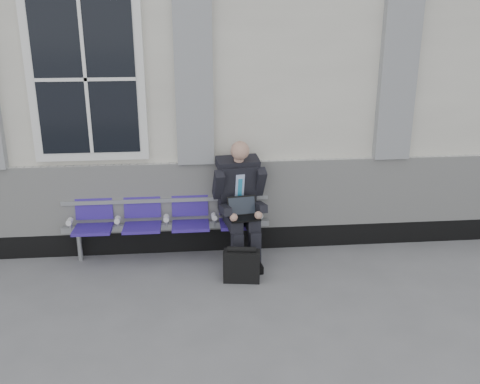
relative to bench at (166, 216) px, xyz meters
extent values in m
plane|color=slate|center=(-1.21, -1.32, -0.55)|extent=(70.00, 70.00, 0.00)
cube|color=silver|center=(-1.21, 2.18, 1.55)|extent=(14.00, 4.00, 4.20)
cube|color=black|center=(-1.21, 0.15, -0.40)|extent=(14.00, 0.10, 0.30)
cube|color=silver|center=(-1.21, 0.14, 0.20)|extent=(14.00, 0.08, 0.90)
cube|color=gray|center=(0.39, 0.12, 1.85)|extent=(0.45, 0.14, 2.40)
cube|color=gray|center=(2.89, 0.12, 1.85)|extent=(0.45, 0.14, 2.40)
cube|color=white|center=(-0.86, 0.14, 1.70)|extent=(1.35, 0.10, 1.95)
cube|color=black|center=(-0.86, 0.09, 1.70)|extent=(1.15, 0.02, 1.75)
cube|color=#9EA0A3|center=(0.00, -0.02, -0.13)|extent=(2.60, 0.07, 0.07)
cube|color=#9EA0A3|center=(0.00, 0.10, 0.18)|extent=(2.60, 0.05, 0.05)
cylinder|color=#9EA0A3|center=(-1.10, -0.02, -0.36)|extent=(0.06, 0.06, 0.39)
cylinder|color=#9EA0A3|center=(1.10, -0.02, -0.36)|extent=(0.06, 0.06, 0.39)
cube|color=#301A8C|center=(-0.90, -0.10, -0.10)|extent=(0.46, 0.42, 0.07)
cube|color=#301A8C|center=(-0.90, 0.11, 0.16)|extent=(0.46, 0.10, 0.40)
cube|color=#301A8C|center=(-0.30, -0.10, -0.10)|extent=(0.46, 0.42, 0.07)
cube|color=#301A8C|center=(-0.30, 0.11, 0.16)|extent=(0.46, 0.10, 0.40)
cube|color=#301A8C|center=(0.30, -0.10, -0.10)|extent=(0.46, 0.42, 0.07)
cube|color=#301A8C|center=(0.30, 0.11, 0.16)|extent=(0.46, 0.10, 0.40)
cube|color=#301A8C|center=(0.90, -0.10, -0.10)|extent=(0.46, 0.42, 0.07)
cube|color=#301A8C|center=(0.90, 0.11, 0.16)|extent=(0.46, 0.10, 0.40)
cylinder|color=white|center=(-1.18, -0.07, 0.00)|extent=(0.07, 0.12, 0.07)
cylinder|color=white|center=(-0.60, -0.07, 0.00)|extent=(0.07, 0.12, 0.07)
cylinder|color=white|center=(0.00, -0.07, 0.00)|extent=(0.07, 0.12, 0.07)
cylinder|color=white|center=(0.60, -0.07, 0.00)|extent=(0.07, 0.12, 0.07)
cylinder|color=white|center=(1.18, -0.07, 0.00)|extent=(0.07, 0.12, 0.07)
cube|color=black|center=(0.86, -0.53, -0.50)|extent=(0.16, 0.30, 0.10)
cube|color=black|center=(1.08, -0.50, -0.50)|extent=(0.16, 0.30, 0.10)
cube|color=black|center=(0.85, -0.47, -0.31)|extent=(0.15, 0.16, 0.47)
cube|color=black|center=(1.07, -0.44, -0.31)|extent=(0.15, 0.16, 0.47)
cube|color=black|center=(0.82, -0.23, -0.01)|extent=(0.22, 0.51, 0.15)
cube|color=black|center=(1.04, -0.20, -0.01)|extent=(0.22, 0.51, 0.15)
cube|color=black|center=(0.90, 0.00, 0.35)|extent=(0.50, 0.43, 0.69)
cube|color=#C2D1FF|center=(0.92, -0.13, 0.38)|extent=(0.12, 0.12, 0.39)
cube|color=#2A99C8|center=(0.92, -0.14, 0.35)|extent=(0.06, 0.09, 0.32)
cube|color=black|center=(0.90, -0.03, 0.68)|extent=(0.55, 0.33, 0.16)
cylinder|color=tan|center=(0.91, -0.09, 0.76)|extent=(0.12, 0.12, 0.11)
sphere|color=tan|center=(0.92, -0.15, 0.87)|extent=(0.23, 0.23, 0.23)
cube|color=black|center=(0.65, -0.15, 0.44)|extent=(0.15, 0.32, 0.40)
cube|color=black|center=(1.17, -0.07, 0.44)|extent=(0.15, 0.32, 0.40)
cube|color=black|center=(0.72, -0.33, 0.18)|extent=(0.14, 0.35, 0.15)
cube|color=black|center=(1.16, -0.27, 0.18)|extent=(0.14, 0.35, 0.15)
sphere|color=tan|center=(0.81, -0.48, 0.14)|extent=(0.10, 0.10, 0.10)
sphere|color=tan|center=(1.11, -0.43, 0.14)|extent=(0.10, 0.10, 0.10)
cube|color=black|center=(0.95, -0.37, 0.08)|extent=(0.39, 0.30, 0.02)
cube|color=black|center=(0.93, -0.24, 0.20)|extent=(0.37, 0.15, 0.23)
cube|color=black|center=(0.93, -0.25, 0.20)|extent=(0.33, 0.12, 0.20)
cube|color=black|center=(0.88, -0.76, -0.36)|extent=(0.44, 0.24, 0.38)
cylinder|color=black|center=(0.88, -0.76, -0.15)|extent=(0.34, 0.11, 0.07)
camera|label=1|loc=(0.31, -6.33, 2.46)|focal=40.00mm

